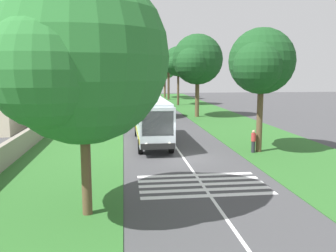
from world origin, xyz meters
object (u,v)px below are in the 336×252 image
trailing_car_0 (165,110)px  trailing_minibus_0 (154,95)px  coach_bus (152,118)px  trailing_car_2 (160,103)px  roadside_tree_right_4 (168,63)px  pedestrian (253,141)px  roadside_tree_right_0 (178,62)px  roadside_tree_left_1 (78,61)px  roadside_tree_left_2 (108,62)px  roadside_tree_right_3 (260,63)px  roadside_tree_left_3 (117,61)px  trailing_car_1 (140,107)px  utility_pole (117,90)px  roadside_tree_left_0 (106,55)px  roadside_tree_right_1 (196,61)px  roadside_tree_right_2 (164,67)px  roadside_tree_left_4 (113,69)px

trailing_car_0 → trailing_minibus_0: size_ratio=0.72×
coach_bus → trailing_car_2: 32.38m
roadside_tree_right_4 → pedestrian: bearing=179.9°
roadside_tree_right_0 → pedestrian: (-39.71, 0.21, -6.83)m
roadside_tree_left_1 → roadside_tree_left_2: 41.09m
roadside_tree_left_2 → pedestrian: roadside_tree_left_2 is taller
roadside_tree_right_0 → roadside_tree_right_3: bearing=-179.8°
roadside_tree_left_2 → roadside_tree_left_3: size_ratio=0.80×
trailing_car_0 → roadside_tree_left_2: size_ratio=0.44×
trailing_car_1 → utility_pole: utility_pole is taller
roadside_tree_right_0 → roadside_tree_right_4: roadside_tree_right_0 is taller
trailing_car_0 → roadside_tree_left_2: (5.82, 8.02, 6.81)m
roadside_tree_left_1 → roadside_tree_right_0: bearing=-12.8°
roadside_tree_left_0 → roadside_tree_left_2: bearing=1.5°
trailing_car_1 → roadside_tree_left_3: 33.34m
roadside_tree_right_4 → utility_pole: roadside_tree_right_4 is taller
roadside_tree_right_1 → trailing_car_0: bearing=55.4°
trailing_minibus_0 → roadside_tree_left_3: size_ratio=0.49×
trailing_car_0 → trailing_minibus_0: bearing=-0.5°
trailing_car_0 → roadside_tree_right_3: (-24.44, -4.14, 5.93)m
roadside_tree_left_3 → roadside_tree_right_4: (-10.03, -10.95, -0.70)m
roadside_tree_left_0 → roadside_tree_right_4: (32.66, -11.65, -0.13)m
roadside_tree_left_3 → roadside_tree_left_2: bearing=178.3°
roadside_tree_left_1 → roadside_tree_right_4: roadside_tree_right_4 is taller
roadside_tree_left_2 → roadside_tree_left_3: 32.61m
trailing_car_0 → trailing_car_2: (12.09, -0.46, 0.00)m
roadside_tree_right_2 → roadside_tree_right_4: (-6.21, -0.18, 0.67)m
roadside_tree_right_2 → roadside_tree_left_3: bearing=70.5°
coach_bus → roadside_tree_right_3: 9.81m
trailing_minibus_0 → pedestrian: bearing=-175.5°
roadside_tree_right_3 → roadside_tree_right_4: roadside_tree_right_4 is taller
trailing_minibus_0 → roadside_tree_left_0: roadside_tree_left_0 is taller
utility_pole → roadside_tree_right_3: bearing=-144.3°
roadside_tree_left_3 → utility_pole: bearing=-179.3°
roadside_tree_left_0 → roadside_tree_left_4: (21.93, -0.19, -1.46)m
roadside_tree_left_0 → roadside_tree_left_1: 31.00m
roadside_tree_left_1 → roadside_tree_right_3: size_ratio=1.09×
trailing_car_1 → pedestrian: size_ratio=2.54×
roadside_tree_right_2 → pedestrian: size_ratio=6.15×
coach_bus → trailing_car_1: size_ratio=2.60×
coach_bus → trailing_car_1: coach_bus is taller
trailing_car_1 → roadside_tree_right_3: roadside_tree_right_3 is taller
trailing_car_1 → roadside_tree_right_0: bearing=-39.4°
coach_bus → roadside_tree_right_4: 49.28m
trailing_car_0 → roadside_tree_left_1: bearing=168.0°
roadside_tree_right_0 → roadside_tree_right_3: 39.47m
trailing_car_1 → roadside_tree_left_3: (32.16, 3.84, 7.94)m
trailing_car_2 → roadside_tree_left_1: (-47.34, 7.92, 5.73)m
trailing_car_2 → roadside_tree_right_2: size_ratio=0.41×
trailing_car_2 → trailing_minibus_0: size_ratio=0.72×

